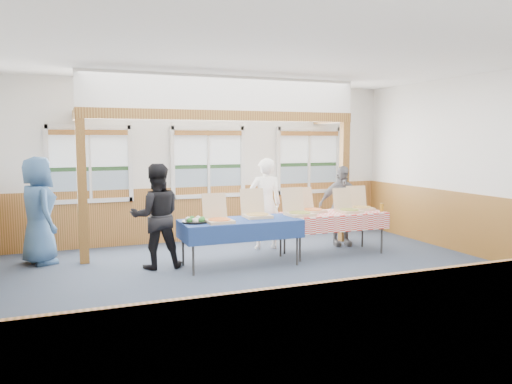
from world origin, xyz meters
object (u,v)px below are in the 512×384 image
table_left (240,223)px  woman_black (156,216)px  table_right (334,215)px  woman_white (265,204)px  man_blue (38,211)px  person_grey (341,206)px

table_left → woman_black: bearing=159.1°
table_left → table_right: 1.86m
table_left → woman_white: woman_white is taller
table_right → man_blue: bearing=176.6°
person_grey → man_blue: bearing=-177.1°
woman_black → woman_white: bearing=-158.9°
man_blue → person_grey: size_ratio=1.15×
table_left → person_grey: bearing=12.2°
woman_white → man_blue: bearing=4.3°
table_left → person_grey: 2.48m
table_left → man_blue: size_ratio=1.12×
table_right → man_blue: man_blue is taller
table_left → table_right: (1.85, 0.18, -0.00)m
woman_white → person_grey: woman_white is taller
woman_black → man_blue: man_blue is taller
table_left → person_grey: size_ratio=1.29×
table_left → woman_black: size_ratio=1.19×
table_right → man_blue: (-4.91, 1.16, 0.19)m
woman_black → person_grey: (3.66, 0.41, -0.06)m
table_left → person_grey: person_grey is taller
table_left → table_right: same height
woman_black → table_left: bearing=168.6°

